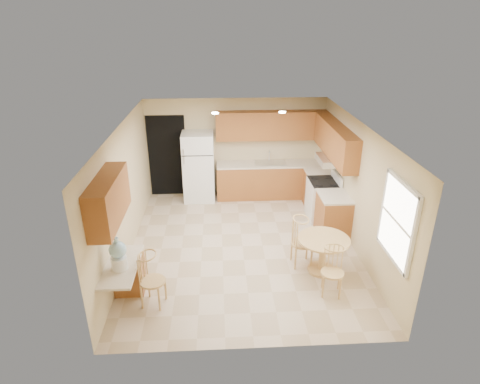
{
  "coord_description": "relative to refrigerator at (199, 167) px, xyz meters",
  "views": [
    {
      "loc": [
        -0.45,
        -7.05,
        4.34
      ],
      "look_at": [
        -0.03,
        0.3,
        1.09
      ],
      "focal_mm": 30.0,
      "sensor_mm": 36.0,
      "label": 1
    }
  ],
  "objects": [
    {
      "name": "stove",
      "position": [
        2.88,
        -1.22,
        -0.4
      ],
      "size": [
        0.65,
        0.76,
        1.09
      ],
      "color": "white",
      "rests_on": "floor"
    },
    {
      "name": "base_cab_back",
      "position": [
        1.83,
        0.05,
        -0.44
      ],
      "size": [
        2.75,
        0.6,
        0.87
      ],
      "primitive_type": "cube",
      "color": "#9E5B28",
      "rests_on": "floor"
    },
    {
      "name": "upper_cab_back",
      "position": [
        1.83,
        0.19,
        0.98
      ],
      "size": [
        2.75,
        0.33,
        0.7
      ],
      "primitive_type": "cube",
      "color": "#9E5B28",
      "rests_on": "wall_back"
    },
    {
      "name": "window",
      "position": [
        3.18,
        -4.25,
        0.63
      ],
      "size": [
        0.06,
        1.12,
        1.3
      ],
      "color": "white",
      "rests_on": "wall_right"
    },
    {
      "name": "can_light_b",
      "position": [
        1.85,
        -1.2,
        1.61
      ],
      "size": [
        0.14,
        0.14,
        0.02
      ],
      "primitive_type": "cylinder",
      "color": "white",
      "rests_on": "ceiling"
    },
    {
      "name": "counter_back",
      "position": [
        1.83,
        0.05,
        0.02
      ],
      "size": [
        2.75,
        0.63,
        0.04
      ],
      "primitive_type": "cube",
      "color": "beige",
      "rests_on": "base_cab_back"
    },
    {
      "name": "chair_table_b",
      "position": [
        2.35,
        -4.08,
        -0.34
      ],
      "size": [
        0.38,
        0.4,
        0.87
      ],
      "rotation": [
        0.0,
        0.0,
        2.92
      ],
      "color": "tan",
      "rests_on": "floor"
    },
    {
      "name": "base_cab_right_b",
      "position": [
        2.9,
        -2.0,
        -0.44
      ],
      "size": [
        0.6,
        0.8,
        0.87
      ],
      "primitive_type": "cube",
      "color": "#9E5B28",
      "rests_on": "floor"
    },
    {
      "name": "upper_cab_left",
      "position": [
        -1.13,
        -4.0,
        0.98
      ],
      "size": [
        0.33,
        1.4,
        0.7
      ],
      "primitive_type": "cube",
      "color": "#9E5B28",
      "rests_on": "wall_left"
    },
    {
      "name": "doorway",
      "position": [
        -0.8,
        0.34,
        0.18
      ],
      "size": [
        0.9,
        0.02,
        2.1
      ],
      "primitive_type": "cube",
      "color": "black",
      "rests_on": "floor"
    },
    {
      "name": "sink",
      "position": [
        1.8,
        0.05,
        0.04
      ],
      "size": [
        0.78,
        0.44,
        0.01
      ],
      "primitive_type": "cube",
      "color": "silver",
      "rests_on": "counter_back"
    },
    {
      "name": "wall_left",
      "position": [
        -1.3,
        -2.4,
        0.38
      ],
      "size": [
        0.02,
        5.5,
        2.5
      ],
      "primitive_type": "cube",
      "color": "#C7B286",
      "rests_on": "floor"
    },
    {
      "name": "wall_right",
      "position": [
        3.2,
        -2.4,
        0.38
      ],
      "size": [
        0.02,
        5.5,
        2.5
      ],
      "primitive_type": "cube",
      "color": "#C7B286",
      "rests_on": "floor"
    },
    {
      "name": "ceiling",
      "position": [
        0.95,
        -2.4,
        1.63
      ],
      "size": [
        4.5,
        5.5,
        0.02
      ],
      "primitive_type": "cube",
      "color": "white",
      "rests_on": "wall_back"
    },
    {
      "name": "can_light_a",
      "position": [
        0.45,
        -1.2,
        1.61
      ],
      "size": [
        0.14,
        0.14,
        0.02
      ],
      "primitive_type": "cylinder",
      "color": "white",
      "rests_on": "ceiling"
    },
    {
      "name": "counter_right_b",
      "position": [
        2.9,
        -2.0,
        0.02
      ],
      "size": [
        0.63,
        0.8,
        0.04
      ],
      "primitive_type": "cube",
      "color": "beige",
      "rests_on": "base_cab_right_b"
    },
    {
      "name": "chair_desk",
      "position": [
        -0.6,
        -4.18,
        -0.31
      ],
      "size": [
        0.41,
        0.53,
        0.92
      ],
      "rotation": [
        0.0,
        0.0,
        -1.81
      ],
      "color": "tan",
      "rests_on": "floor"
    },
    {
      "name": "wall_front",
      "position": [
        0.95,
        -5.15,
        0.38
      ],
      "size": [
        4.5,
        0.02,
        2.5
      ],
      "primitive_type": "cube",
      "color": "#C7B286",
      "rests_on": "floor"
    },
    {
      "name": "water_crock",
      "position": [
        -1.05,
        -4.19,
        0.15
      ],
      "size": [
        0.26,
        0.26,
        0.55
      ],
      "color": "white",
      "rests_on": "desk_top"
    },
    {
      "name": "desk_pedestal",
      "position": [
        -1.05,
        -3.72,
        -0.51
      ],
      "size": [
        0.48,
        0.42,
        0.72
      ],
      "primitive_type": "cube",
      "color": "#9E5B28",
      "rests_on": "floor"
    },
    {
      "name": "counter_right_a",
      "position": [
        2.9,
        -0.54,
        0.02
      ],
      "size": [
        0.63,
        0.59,
        0.04
      ],
      "primitive_type": "cube",
      "color": "beige",
      "rests_on": "base_cab_right_a"
    },
    {
      "name": "dining_table",
      "position": [
        2.35,
        -3.35,
        -0.42
      ],
      "size": [
        0.93,
        0.93,
        0.69
      ],
      "rotation": [
        0.0,
        0.0,
        -0.08
      ],
      "color": "tan",
      "rests_on": "floor"
    },
    {
      "name": "range_hood",
      "position": [
        2.95,
        -1.22,
        0.55
      ],
      "size": [
        0.5,
        0.76,
        0.14
      ],
      "primitive_type": "cube",
      "color": "silver",
      "rests_on": "upper_cab_right"
    },
    {
      "name": "desk_top",
      "position": [
        -1.05,
        -4.1,
        -0.12
      ],
      "size": [
        0.5,
        1.2,
        0.04
      ],
      "primitive_type": "cube",
      "color": "beige",
      "rests_on": "desk_pedestal"
    },
    {
      "name": "chair_table_a",
      "position": [
        2.02,
        -3.19,
        -0.28
      ],
      "size": [
        0.43,
        0.55,
        0.96
      ],
      "rotation": [
        0.0,
        0.0,
        -1.5
      ],
      "color": "tan",
      "rests_on": "floor"
    },
    {
      "name": "floor",
      "position": [
        0.95,
        -2.4,
        -0.87
      ],
      "size": [
        5.5,
        5.5,
        0.0
      ],
      "primitive_type": "plane",
      "color": "#C2AA8C",
      "rests_on": "ground"
    },
    {
      "name": "wall_back",
      "position": [
        0.95,
        0.35,
        0.38
      ],
      "size": [
        4.5,
        0.02,
        2.5
      ],
      "primitive_type": "cube",
      "color": "#C7B286",
      "rests_on": "floor"
    },
    {
      "name": "refrigerator",
      "position": [
        0.0,
        0.0,
        0.0
      ],
      "size": [
        0.77,
        0.75,
        1.74
      ],
      "color": "white",
      "rests_on": "floor"
    },
    {
      "name": "upper_cab_right",
      "position": [
        3.04,
        -1.19,
        0.98
      ],
      "size": [
        0.33,
        2.42,
        0.7
      ],
      "primitive_type": "cube",
      "color": "#9E5B28",
      "rests_on": "wall_right"
    },
    {
      "name": "base_cab_right_a",
      "position": [
        2.9,
        -0.54,
        -0.44
      ],
      "size": [
        0.6,
        0.59,
        0.87
      ],
      "primitive_type": "cube",
      "color": "#9E5B28",
      "rests_on": "floor"
    }
  ]
}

